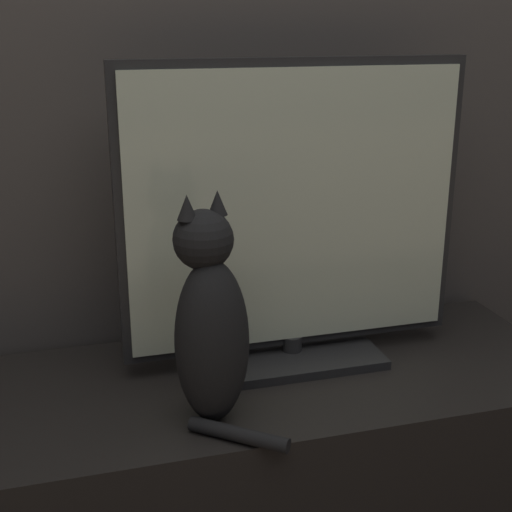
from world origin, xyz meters
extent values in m
cube|color=black|center=(0.00, 0.92, 0.26)|extent=(1.55, 0.51, 0.53)
cube|color=black|center=(0.18, 0.99, 0.54)|extent=(0.38, 0.23, 0.02)
cylinder|color=black|center=(0.18, 0.99, 0.57)|extent=(0.04, 0.04, 0.03)
cube|color=black|center=(0.18, 1.00, 0.87)|extent=(0.75, 0.02, 0.62)
cube|color=beige|center=(0.18, 0.98, 0.87)|extent=(0.71, 0.01, 0.58)
ellipsoid|color=black|center=(-0.04, 0.78, 0.69)|extent=(0.17, 0.16, 0.32)
ellipsoid|color=olive|center=(-0.05, 0.83, 0.67)|extent=(0.09, 0.06, 0.18)
sphere|color=black|center=(-0.05, 0.81, 0.88)|extent=(0.14, 0.14, 0.11)
cone|color=black|center=(-0.08, 0.80, 0.94)|extent=(0.04, 0.04, 0.04)
cone|color=black|center=(-0.02, 0.82, 0.94)|extent=(0.04, 0.04, 0.04)
cylinder|color=black|center=(-0.02, 0.70, 0.54)|extent=(0.17, 0.14, 0.03)
camera|label=1|loc=(-0.29, -0.39, 1.26)|focal=50.00mm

